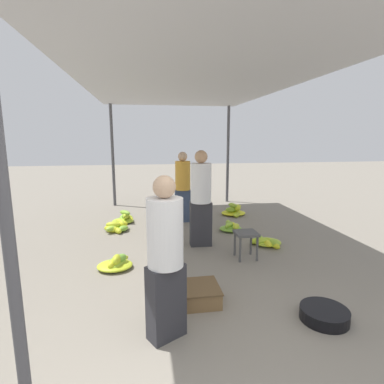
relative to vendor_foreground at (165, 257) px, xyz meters
name	(u,v)px	position (x,y,z in m)	size (l,w,h in m)	color
canopy_post_front_left	(6,220)	(-1.01, -0.67, 0.58)	(0.08, 0.08, 2.77)	#4C4C51
canopy_post_back_left	(113,156)	(-1.01, 5.90, 0.58)	(0.08, 0.08, 2.77)	#4C4C51
canopy_post_back_right	(228,155)	(2.26, 5.90, 0.58)	(0.08, 0.08, 2.77)	#4C4C51
canopy_tarp	(189,82)	(0.62, 2.61, 1.99)	(3.66, 6.97, 0.04)	#B2B2B7
vendor_foreground	(165,257)	(0.00, 0.00, 0.00)	(0.45, 0.45, 1.56)	#2D2D33
stool	(246,237)	(1.38, 1.70, -0.46)	(0.34, 0.34, 0.43)	#4C4C4C
basin_black	(324,314)	(1.64, 0.00, -0.74)	(0.49, 0.49, 0.13)	black
banana_pile_left_0	(117,227)	(-0.75, 3.44, -0.72)	(0.54, 0.58, 0.21)	#C3D229
banana_pile_left_1	(116,263)	(-0.61, 1.63, -0.73)	(0.51, 0.55, 0.23)	#74B337
banana_pile_left_2	(125,218)	(-0.63, 4.09, -0.72)	(0.48, 0.54, 0.29)	#81B835
banana_pile_right_0	(234,211)	(1.99, 4.31, -0.70)	(0.59, 0.65, 0.31)	#99C231
banana_pile_right_1	(231,227)	(1.56, 3.13, -0.73)	(0.45, 0.58, 0.19)	yellow
banana_pile_right_2	(267,242)	(1.94, 2.18, -0.75)	(0.56, 0.55, 0.16)	#8BBC33
crate_near	(199,294)	(0.41, 0.56, -0.71)	(0.47, 0.47, 0.20)	brown
shopper_walking_mid	(183,186)	(0.68, 3.96, 0.01)	(0.36, 0.35, 1.58)	#384766
shopper_walking_far	(201,197)	(0.79, 2.38, 0.06)	(0.38, 0.36, 1.67)	#2D2D33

